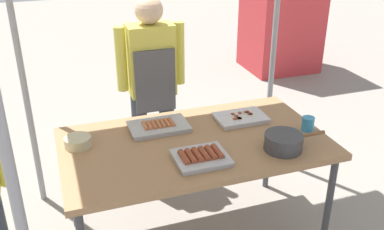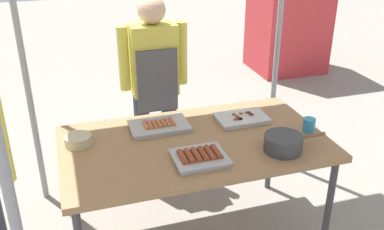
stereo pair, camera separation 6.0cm
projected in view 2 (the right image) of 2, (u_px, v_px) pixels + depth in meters
The scene contains 8 objects.
stall_table at pixel (194, 148), 2.68m from camera, with size 1.60×0.90×0.75m.
tray_grilled_sausages at pixel (159, 126), 2.80m from camera, with size 0.37×0.24×0.05m.
tray_meat_skewers at pixel (242, 118), 2.90m from camera, with size 0.33×0.22×0.04m.
tray_pork_links at pixel (200, 157), 2.44m from camera, with size 0.30×0.26×0.06m.
cooking_wok at pixel (284, 143), 2.53m from camera, with size 0.38×0.22×0.10m.
condiment_bowl at pixel (78, 140), 2.60m from camera, with size 0.16×0.16×0.06m, color #BFB28C.
drink_cup_near_edge at pixel (309, 125), 2.75m from camera, with size 0.08×0.08×0.09m, color #338CBF.
vendor_woman at pixel (154, 78), 3.31m from camera, with size 0.52×0.22×1.48m.
Camera 2 is at (-0.72, -2.22, 2.04)m, focal length 41.12 mm.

